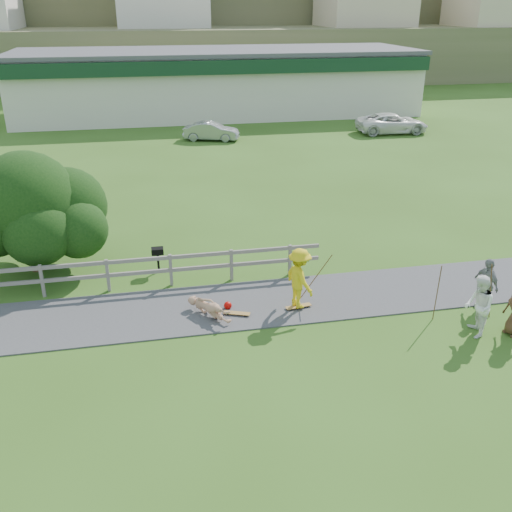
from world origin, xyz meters
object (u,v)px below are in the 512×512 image
(skater_fallen, at_px, (209,308))
(spectator_a, at_px, (479,306))
(car_silver, at_px, (211,131))
(spectator_b, at_px, (486,284))
(car_white, at_px, (392,123))
(bbq, at_px, (158,260))
(skater_rider, at_px, (299,281))
(tree, at_px, (30,221))

(skater_fallen, relative_size, spectator_a, 0.91)
(spectator_a, bearing_deg, car_silver, -155.20)
(spectator_b, distance_m, car_silver, 25.30)
(skater_fallen, distance_m, spectator_a, 7.57)
(car_white, bearing_deg, spectator_b, 164.72)
(spectator_a, height_order, spectator_b, spectator_a)
(skater_fallen, xyz_separation_m, car_silver, (3.10, 23.66, 0.31))
(spectator_b, xyz_separation_m, bbq, (-9.53, 4.56, -0.38))
(skater_fallen, height_order, car_silver, car_silver)
(bbq, bearing_deg, car_silver, 78.00)
(skater_rider, bearing_deg, spectator_b, -118.74)
(skater_rider, relative_size, bbq, 2.12)
(skater_rider, height_order, car_white, skater_rider)
(car_silver, xyz_separation_m, tree, (-8.56, -19.21, 1.19))
(spectator_b, height_order, tree, tree)
(skater_fallen, xyz_separation_m, spectator_a, (7.14, -2.45, 0.60))
(spectator_a, relative_size, car_white, 0.35)
(spectator_a, bearing_deg, skater_rider, -102.28)
(car_silver, xyz_separation_m, car_white, (12.92, -0.23, 0.09))
(skater_rider, relative_size, spectator_a, 1.04)
(tree, bearing_deg, spectator_b, -22.20)
(spectator_b, relative_size, tree, 0.30)
(skater_fallen, relative_size, bbq, 1.84)
(car_white, bearing_deg, tree, 133.87)
(spectator_a, height_order, bbq, spectator_a)
(car_silver, distance_m, tree, 21.06)
(skater_rider, distance_m, spectator_a, 5.04)
(spectator_a, xyz_separation_m, car_silver, (-4.04, 26.11, -0.28))
(skater_rider, distance_m, tree, 9.36)
(skater_rider, xyz_separation_m, spectator_a, (4.44, -2.39, -0.04))
(skater_rider, distance_m, skater_fallen, 2.78)
(spectator_a, xyz_separation_m, bbq, (-8.47, 5.89, -0.45))
(skater_fallen, bearing_deg, spectator_a, -53.96)
(car_white, xyz_separation_m, tree, (-21.48, -18.98, 1.10))
(spectator_a, distance_m, tree, 14.39)
(car_silver, bearing_deg, bbq, -174.84)
(car_silver, relative_size, bbq, 4.19)
(car_silver, height_order, car_white, car_white)
(skater_fallen, bearing_deg, skater_rider, -36.29)
(tree, bearing_deg, car_white, 41.47)
(skater_rider, relative_size, car_silver, 0.51)
(tree, height_order, bbq, tree)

